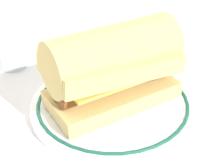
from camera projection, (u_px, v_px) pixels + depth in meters
ground_plane at (104, 111)px, 0.55m from camera, size 1.50×1.50×0.00m
plate at (112, 102)px, 0.56m from camera, size 0.27×0.27×0.01m
sausage_sandwich at (112, 65)px, 0.52m from camera, size 0.22×0.13×0.13m
drinking_glass at (10, 48)px, 0.66m from camera, size 0.06×0.06×0.09m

